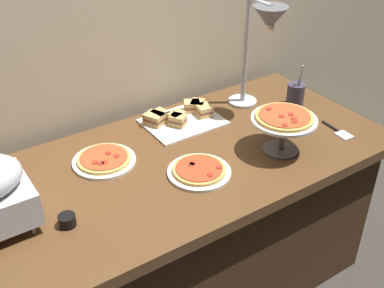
% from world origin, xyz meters
% --- Properties ---
extents(back_wall, '(4.40, 0.04, 2.40)m').
position_xyz_m(back_wall, '(0.00, 0.50, 1.20)').
color(back_wall, '#C6B593').
rests_on(back_wall, ground_plane).
extents(buffet_table, '(1.90, 0.84, 0.76)m').
position_xyz_m(buffet_table, '(0.00, 0.00, 0.39)').
color(buffet_table, brown).
rests_on(buffet_table, ground_plane).
extents(heat_lamp, '(0.15, 0.29, 0.52)m').
position_xyz_m(heat_lamp, '(0.57, 0.13, 1.16)').
color(heat_lamp, '#B7BABF').
rests_on(heat_lamp, buffet_table).
extents(pizza_plate_front, '(0.25, 0.25, 0.03)m').
position_xyz_m(pizza_plate_front, '(0.05, -0.13, 0.77)').
color(pizza_plate_front, white).
rests_on(pizza_plate_front, buffet_table).
extents(pizza_plate_center, '(0.25, 0.25, 0.03)m').
position_xyz_m(pizza_plate_center, '(-0.22, 0.15, 0.77)').
color(pizza_plate_center, white).
rests_on(pizza_plate_center, buffet_table).
extents(pizza_plate_raised_stand, '(0.27, 0.27, 0.17)m').
position_xyz_m(pizza_plate_raised_stand, '(0.43, -0.18, 0.90)').
color(pizza_plate_raised_stand, '#595B60').
rests_on(pizza_plate_raised_stand, buffet_table).
extents(sandwich_platter, '(0.35, 0.26, 0.06)m').
position_xyz_m(sandwich_platter, '(0.21, 0.26, 0.78)').
color(sandwich_platter, white).
rests_on(sandwich_platter, buffet_table).
extents(sauce_cup_near, '(0.06, 0.06, 0.04)m').
position_xyz_m(sauce_cup_near, '(-0.48, -0.13, 0.78)').
color(sauce_cup_near, black).
rests_on(sauce_cup_near, buffet_table).
extents(utensil_holder, '(0.08, 0.08, 0.22)m').
position_xyz_m(utensil_holder, '(0.76, 0.09, 0.82)').
color(utensil_holder, '#383347').
rests_on(utensil_holder, buffet_table).
extents(serving_spatula, '(0.06, 0.17, 0.01)m').
position_xyz_m(serving_spatula, '(0.75, -0.21, 0.76)').
color(serving_spatula, '#B7BABF').
rests_on(serving_spatula, buffet_table).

